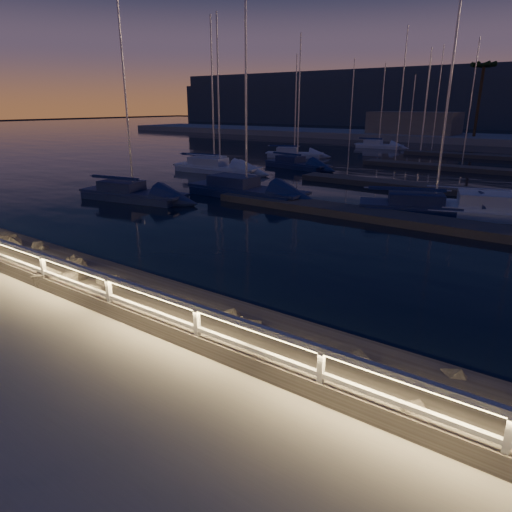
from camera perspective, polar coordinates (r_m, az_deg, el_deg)
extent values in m
plane|color=gray|center=(10.92, -11.16, -9.76)|extent=(400.00, 400.00, 0.00)
cube|color=gray|center=(9.71, -22.26, -15.45)|extent=(240.00, 5.00, 0.20)
cube|color=#645E56|center=(11.99, -5.83, -8.40)|extent=(240.00, 3.45, 1.29)
plane|color=black|center=(11.53, -10.79, -15.03)|extent=(400.00, 400.00, 0.00)
cube|color=silver|center=(14.54, -24.97, -1.78)|extent=(0.11, 0.11, 1.00)
cube|color=silver|center=(12.13, -17.84, -4.76)|extent=(0.11, 0.11, 1.00)
cube|color=silver|center=(10.05, -7.37, -8.95)|extent=(0.11, 0.11, 1.00)
cube|color=silver|center=(8.52, 8.07, -14.39)|extent=(0.11, 0.11, 1.00)
cube|color=silver|center=(7.90, 28.89, -19.78)|extent=(0.11, 0.11, 1.00)
cube|color=silver|center=(10.49, -11.50, -4.94)|extent=(44.00, 0.12, 0.12)
cube|color=silver|center=(10.69, -11.33, -7.40)|extent=(44.00, 0.09, 0.09)
cube|color=#E7C568|center=(10.51, -11.55, -5.37)|extent=(44.00, 0.04, 0.03)
sphere|color=#645E56|center=(14.24, -14.02, -4.40)|extent=(0.95, 0.95, 0.95)
sphere|color=#645E56|center=(13.07, -6.73, -6.42)|extent=(0.80, 0.80, 0.80)
cube|color=#5A514B|center=(24.18, 17.59, 4.44)|extent=(22.00, 2.00, 0.40)
cube|color=#5A514B|center=(33.67, 23.20, 7.57)|extent=(22.00, 2.00, 0.40)
cube|color=#5A514B|center=(45.34, 26.82, 9.54)|extent=(22.00, 2.00, 0.40)
cube|color=#5A514B|center=(57.15, 28.97, 10.68)|extent=(22.00, 2.00, 0.40)
cube|color=gray|center=(84.34, 19.13, 15.23)|extent=(14.00, 8.00, 4.00)
cylinder|color=#43351F|center=(79.89, 26.10, 17.07)|extent=(0.44, 0.44, 10.50)
cube|color=#333F4F|center=(161.11, 11.81, 18.40)|extent=(120.00, 25.00, 18.00)
cube|color=silver|center=(40.65, -4.49, 10.54)|extent=(7.15, 3.07, 0.59)
cube|color=silver|center=(40.60, -4.51, 11.07)|extent=(7.69, 2.78, 0.16)
cube|color=silver|center=(41.10, -5.66, 11.65)|extent=(2.87, 2.02, 0.70)
cylinder|color=silver|center=(40.28, -4.74, 19.75)|extent=(0.13, 0.13, 12.05)
cylinder|color=silver|center=(41.32, -6.24, 12.41)|extent=(4.32, 0.56, 0.09)
cube|color=#1B254F|center=(29.79, -15.00, 7.09)|extent=(6.97, 3.38, 0.52)
cube|color=#1B254F|center=(29.73, -15.05, 7.71)|extent=(7.46, 3.15, 0.14)
cube|color=#1B254F|center=(30.28, -16.46, 8.42)|extent=(2.86, 2.11, 0.62)
cylinder|color=silver|center=(29.28, -16.05, 19.11)|extent=(0.11, 0.11, 11.60)
cylinder|color=silver|center=(30.52, -17.20, 9.32)|extent=(4.12, 0.82, 0.08)
cube|color=#1B254F|center=(26.81, 21.35, 5.23)|extent=(7.71, 5.03, 0.53)
cube|color=#1B254F|center=(26.74, 21.43, 5.93)|extent=(8.14, 4.92, 0.14)
cube|color=#1B254F|center=(26.56, 19.33, 6.83)|extent=(3.33, 2.77, 0.62)
cylinder|color=silver|center=(26.26, 23.16, 19.79)|extent=(0.12, 0.12, 12.72)
cylinder|color=silver|center=(26.43, 18.34, 7.95)|extent=(4.27, 1.80, 0.08)
cube|color=silver|center=(41.43, -5.20, 10.67)|extent=(7.21, 3.59, 0.58)
cube|color=silver|center=(41.38, -5.21, 11.18)|extent=(7.70, 3.37, 0.16)
cube|color=silver|center=(41.81, -6.39, 11.73)|extent=(2.96, 2.21, 0.69)
cylinder|color=silver|center=(41.06, -5.47, 19.64)|extent=(0.13, 0.13, 11.96)
cylinder|color=silver|center=(42.00, -6.99, 12.47)|extent=(4.24, 0.92, 0.09)
cube|color=#1B254F|center=(29.81, -1.18, 7.71)|extent=(7.73, 2.58, 0.60)
cube|color=#1B254F|center=(29.74, -1.19, 8.44)|extent=(8.37, 2.19, 0.16)
cube|color=#1B254F|center=(30.33, -2.83, 9.35)|extent=(3.01, 1.93, 0.71)
cylinder|color=silver|center=(29.34, -1.28, 21.67)|extent=(0.13, 0.13, 13.42)
cylinder|color=silver|center=(30.58, -3.65, 10.45)|extent=(4.83, 0.09, 0.09)
cube|color=silver|center=(27.26, 27.57, 6.24)|extent=(3.92, 3.07, 0.70)
cylinder|color=silver|center=(27.10, 26.45, 7.51)|extent=(5.37, 1.58, 0.09)
cube|color=silver|center=(52.93, 4.81, 12.36)|extent=(6.19, 4.06, 0.50)
cube|color=silver|center=(52.90, 4.82, 12.70)|extent=(6.53, 3.97, 0.14)
cube|color=silver|center=(53.00, 3.93, 13.08)|extent=(2.68, 2.23, 0.59)
cylinder|color=silver|center=(52.64, 4.98, 18.34)|extent=(0.11, 0.11, 10.22)
cylinder|color=silver|center=(53.03, 3.50, 13.59)|extent=(3.43, 1.47, 0.07)
cube|color=#1B254F|center=(43.70, 5.16, 11.08)|extent=(6.62, 3.27, 0.49)
cube|color=#1B254F|center=(43.66, 5.17, 11.48)|extent=(7.08, 3.06, 0.13)
cube|color=#1B254F|center=(44.21, 4.32, 12.00)|extent=(2.72, 2.02, 0.58)
cylinder|color=silver|center=(43.35, 5.40, 18.84)|extent=(0.11, 0.11, 11.00)
cylinder|color=silver|center=(44.46, 3.90, 12.63)|extent=(3.90, 0.82, 0.07)
cube|color=silver|center=(66.08, 15.07, 13.01)|extent=(5.95, 2.16, 0.50)
cube|color=silver|center=(66.05, 15.09, 13.29)|extent=(6.43, 1.88, 0.14)
cube|color=silver|center=(66.30, 14.44, 13.63)|extent=(2.34, 1.55, 0.59)
cylinder|color=silver|center=(65.85, 15.49, 17.79)|extent=(0.11, 0.11, 10.23)
cylinder|color=silver|center=(66.41, 14.13, 14.06)|extent=(3.68, 0.19, 0.07)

